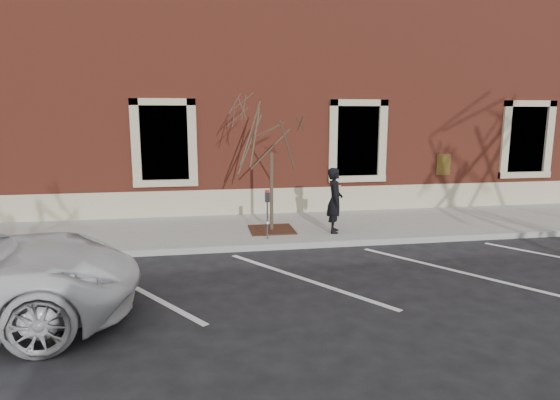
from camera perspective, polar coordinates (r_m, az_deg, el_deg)
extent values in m
plane|color=#28282B|center=(11.49, 0.50, -5.93)|extent=(120.00, 120.00, 0.00)
cube|color=#A7A79D|center=(13.14, -0.84, -3.52)|extent=(40.00, 3.50, 0.15)
cube|color=#9E9E99|center=(11.42, 0.55, -5.64)|extent=(40.00, 0.12, 0.15)
cube|color=maroon|center=(18.73, -3.75, 12.68)|extent=(40.00, 8.50, 8.00)
cube|color=#B4AB8A|center=(14.76, -1.90, -0.10)|extent=(40.00, 0.06, 0.80)
cube|color=black|center=(14.57, -13.87, 6.80)|extent=(1.40, 0.30, 2.20)
cube|color=#B4AB8A|center=(14.52, -13.71, 2.03)|extent=(1.90, 0.20, 0.20)
cube|color=black|center=(15.35, 9.24, 7.13)|extent=(1.40, 0.30, 2.20)
cube|color=#B4AB8A|center=(15.30, 9.32, 2.60)|extent=(1.90, 0.20, 0.20)
cube|color=black|center=(18.20, 27.56, 6.58)|extent=(1.40, 0.30, 2.20)
cube|color=#B4AB8A|center=(18.15, 27.57, 2.76)|extent=(1.90, 0.20, 0.20)
imported|color=black|center=(12.36, 6.69, -0.04)|extent=(0.55, 0.71, 1.72)
cylinder|color=#595B60|center=(11.67, -1.55, -2.53)|extent=(0.04, 0.04, 0.94)
cube|color=black|center=(11.56, -1.56, 0.34)|extent=(0.11, 0.08, 0.25)
cube|color=red|center=(11.53, -1.57, 1.08)|extent=(0.10, 0.08, 0.06)
cube|color=white|center=(11.64, -1.52, -2.80)|extent=(0.05, 0.00, 0.07)
cube|color=#472516|center=(12.67, -1.02, -3.62)|extent=(1.18, 1.18, 0.03)
cylinder|color=#4D412F|center=(12.47, -1.04, 0.99)|extent=(0.09, 0.09, 2.09)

